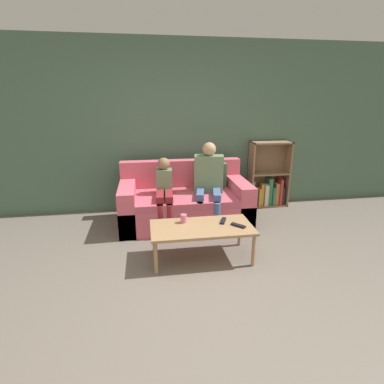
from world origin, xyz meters
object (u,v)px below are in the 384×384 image
(bookshelf, at_px, (267,182))
(cup_near, at_px, (184,219))
(person_child, at_px, (164,189))
(tv_remote_1, at_px, (238,225))
(person_adult, at_px, (209,178))
(couch, at_px, (185,203))
(tv_remote_0, at_px, (223,221))
(coffee_table, at_px, (202,229))

(bookshelf, xyz_separation_m, cup_near, (-1.60, -1.46, 0.05))
(person_child, height_order, tv_remote_1, person_child)
(person_child, bearing_deg, person_adult, 9.52)
(bookshelf, bearing_deg, couch, -161.54)
(couch, height_order, tv_remote_0, couch)
(person_child, bearing_deg, tv_remote_1, -50.16)
(tv_remote_0, distance_m, tv_remote_1, 0.20)
(bookshelf, relative_size, tv_remote_0, 6.16)
(person_child, bearing_deg, couch, 30.66)
(bookshelf, distance_m, person_adult, 1.30)
(person_adult, bearing_deg, tv_remote_1, -72.67)
(cup_near, xyz_separation_m, tv_remote_1, (0.58, -0.20, -0.04))
(person_adult, bearing_deg, tv_remote_0, -79.83)
(person_child, xyz_separation_m, cup_near, (0.16, -0.82, -0.11))
(coffee_table, xyz_separation_m, tv_remote_1, (0.40, -0.06, 0.05))
(person_child, height_order, cup_near, person_child)
(couch, distance_m, cup_near, 0.99)
(tv_remote_1, bearing_deg, tv_remote_0, 88.19)
(cup_near, bearing_deg, bookshelf, 42.25)
(coffee_table, height_order, cup_near, cup_near)
(person_adult, height_order, cup_near, person_adult)
(bookshelf, relative_size, cup_near, 11.13)
(bookshelf, bearing_deg, coffee_table, -131.70)
(person_child, relative_size, tv_remote_1, 6.08)
(couch, height_order, bookshelf, bookshelf)
(bookshelf, relative_size, person_child, 1.12)
(bookshelf, height_order, tv_remote_1, bookshelf)
(bookshelf, relative_size, tv_remote_1, 6.82)
(couch, distance_m, tv_remote_1, 1.25)
(couch, relative_size, person_adult, 1.57)
(couch, bearing_deg, tv_remote_1, -69.30)
(coffee_table, xyz_separation_m, person_adult, (0.29, 1.02, 0.31))
(couch, distance_m, bookshelf, 1.55)
(tv_remote_1, bearing_deg, coffee_table, 128.61)
(bookshelf, bearing_deg, person_child, -160.03)
(couch, relative_size, cup_near, 18.81)
(person_child, bearing_deg, cup_near, -75.21)
(person_adult, bearing_deg, couch, 176.95)
(person_adult, height_order, tv_remote_0, person_adult)
(bookshelf, bearing_deg, tv_remote_1, -121.65)
(tv_remote_0, bearing_deg, tv_remote_1, -25.96)
(cup_near, bearing_deg, person_adult, 61.65)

